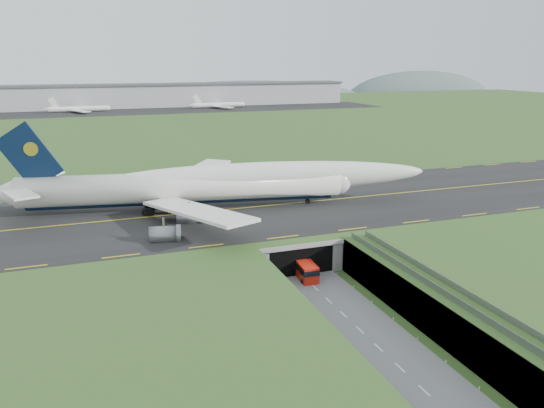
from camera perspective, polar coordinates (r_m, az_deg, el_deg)
name	(u,v)px	position (r m, az deg, el deg)	size (l,w,h in m)	color
ground	(321,294)	(87.56, 5.26, -9.63)	(900.00, 900.00, 0.00)	#355722
airfield_deck	(321,277)	(86.34, 5.31, -7.83)	(800.00, 800.00, 6.00)	gray
trench_road	(342,314)	(81.48, 7.53, -11.61)	(12.00, 75.00, 0.20)	slate
taxiway	(257,207)	(114.37, -1.65, -0.32)	(800.00, 44.00, 0.18)	black
tunnel_portal	(284,243)	(100.55, 1.28, -4.17)	(17.00, 22.30, 6.00)	gray
guideway	(457,303)	(76.18, 19.26, -10.01)	(3.00, 53.00, 7.05)	#A8A8A3
jumbo_jet	(216,184)	(112.78, -6.07, 2.13)	(92.45, 59.21, 19.89)	white
shuttle_tram	(305,269)	(92.75, 3.56, -7.02)	(3.31, 7.53, 3.00)	red
cargo_terminal	(132,96)	(373.39, -14.87, 11.21)	(320.00, 67.00, 15.60)	#B2B2B2
distant_hills	(190,105)	(512.96, -8.84, 10.47)	(700.00, 91.00, 60.00)	#556664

